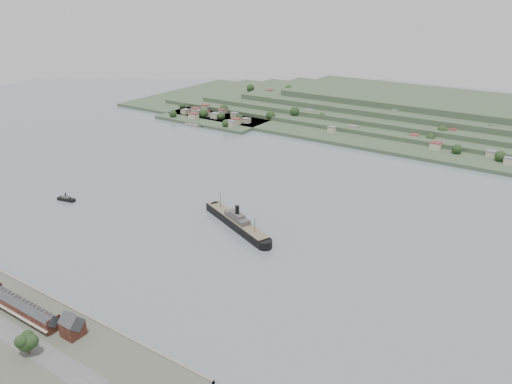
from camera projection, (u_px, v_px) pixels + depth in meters
The scene contains 9 objects.
ground at pixel (221, 217), 405.94m from camera, with size 1400.00×1400.00×0.00m, color slate.
near_shore at pixel (4, 341), 262.20m from camera, with size 220.00×80.00×2.60m.
terrace_row at pixel (24, 308), 279.48m from camera, with size 55.60×9.80×11.07m.
gabled_building at pixel (72, 326), 262.78m from camera, with size 10.40×10.18×14.09m.
far_peninsula at pixel (410, 112), 688.78m from camera, with size 760.00×309.00×30.00m.
steamship at pixel (235, 221), 389.22m from camera, with size 86.53×44.87×22.00m.
tugboat at pixel (66, 199), 435.05m from camera, with size 17.38×7.89×7.57m.
ferry_west at pixel (200, 125), 665.16m from camera, with size 15.79×6.54×5.74m.
fig_tree at pixel (26, 342), 248.26m from camera, with size 11.63×10.07×12.98m.
Camera 1 is at (228.09, -289.29, 174.05)m, focal length 35.00 mm.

